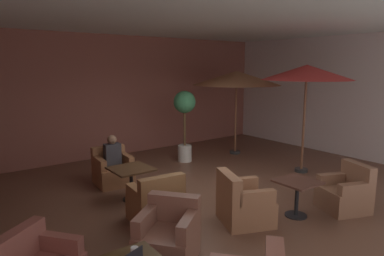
% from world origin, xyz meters
% --- Properties ---
extents(ground_plane, '(10.66, 8.34, 0.02)m').
position_xyz_m(ground_plane, '(0.00, 0.00, -0.01)').
color(ground_plane, brown).
extents(wall_back_brick, '(10.66, 0.08, 3.47)m').
position_xyz_m(wall_back_brick, '(0.00, 4.13, 1.74)').
color(wall_back_brick, brown).
rests_on(wall_back_brick, ground_plane).
extents(wall_right_plain, '(0.08, 8.34, 3.47)m').
position_xyz_m(wall_right_plain, '(5.29, 0.00, 1.74)').
color(wall_right_plain, silver).
rests_on(wall_right_plain, ground_plane).
extents(ceiling_slab, '(10.66, 8.34, 0.06)m').
position_xyz_m(ceiling_slab, '(0.00, 0.00, 3.50)').
color(ceiling_slab, silver).
rests_on(ceiling_slab, wall_back_brick).
extents(armchair_front_left_south, '(1.08, 1.06, 0.84)m').
position_xyz_m(armchair_front_left_south, '(-1.92, -1.59, 0.33)').
color(armchair_front_left_south, brown).
rests_on(armchair_front_left_south, ground_plane).
extents(cafe_table_front_right, '(0.75, 0.75, 0.64)m').
position_xyz_m(cafe_table_front_right, '(-1.30, 0.66, 0.51)').
color(cafe_table_front_right, black).
rests_on(cafe_table_front_right, ground_plane).
extents(armchair_front_right_north, '(0.86, 0.79, 0.85)m').
position_xyz_m(armchair_front_right_north, '(-1.41, -0.45, 0.31)').
color(armchair_front_right_north, '#8E6037').
rests_on(armchair_front_right_north, ground_plane).
extents(armchair_front_right_east, '(0.82, 0.86, 0.80)m').
position_xyz_m(armchair_front_right_east, '(-1.19, 1.78, 0.30)').
color(armchair_front_right_east, '#915B38').
rests_on(armchair_front_right_east, ground_plane).
extents(cafe_table_mid_center, '(0.67, 0.67, 0.64)m').
position_xyz_m(cafe_table_mid_center, '(0.64, -1.76, 0.48)').
color(cafe_table_mid_center, black).
rests_on(cafe_table_mid_center, ground_plane).
extents(armchair_mid_center_north, '(1.03, 1.03, 0.87)m').
position_xyz_m(armchair_mid_center_north, '(-0.28, -1.37, 0.32)').
color(armchair_mid_center_north, '#8F5D3F').
rests_on(armchair_mid_center_north, ground_plane).
extents(armchair_mid_center_east, '(0.94, 0.94, 0.86)m').
position_xyz_m(armchair_mid_center_east, '(1.57, -2.13, 0.31)').
color(armchair_mid_center_east, brown).
rests_on(armchair_mid_center_east, ground_plane).
extents(patio_umbrella_tall_red, '(2.56, 2.56, 2.46)m').
position_xyz_m(patio_umbrella_tall_red, '(2.90, 2.10, 2.25)').
color(patio_umbrella_tall_red, '#2D2D2D').
rests_on(patio_umbrella_tall_red, ground_plane).
extents(patio_umbrella_center_beige, '(2.15, 2.15, 2.63)m').
position_xyz_m(patio_umbrella_center_beige, '(2.92, -0.23, 2.43)').
color(patio_umbrella_center_beige, '#2D2D2D').
rests_on(patio_umbrella_center_beige, ground_plane).
extents(potted_tree_mid_left, '(0.60, 0.60, 1.94)m').
position_xyz_m(potted_tree_mid_left, '(1.18, 2.31, 1.31)').
color(potted_tree_mid_left, silver).
rests_on(potted_tree_mid_left, ground_plane).
extents(patron_blue_shirt, '(0.36, 0.24, 0.70)m').
position_xyz_m(patron_blue_shirt, '(-1.20, 1.74, 0.73)').
color(patron_blue_shirt, '#333136').
rests_on(patron_blue_shirt, ground_plane).
extents(iced_drink_cup, '(0.08, 0.08, 0.11)m').
position_xyz_m(iced_drink_cup, '(-2.75, -2.23, 0.70)').
color(iced_drink_cup, white).
rests_on(iced_drink_cup, cafe_table_front_left).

